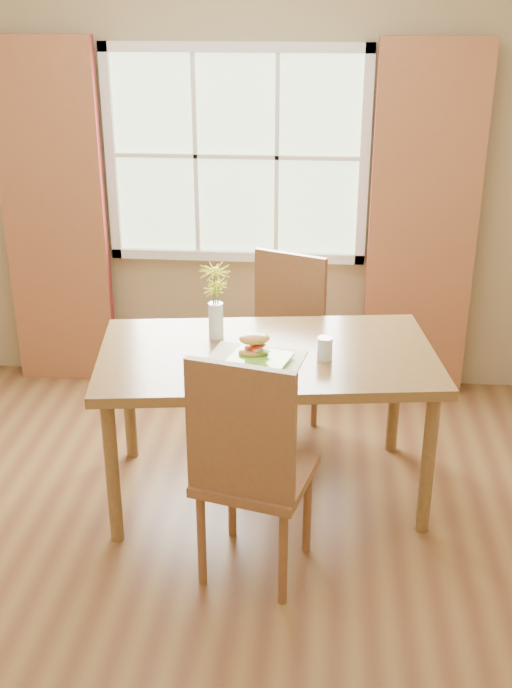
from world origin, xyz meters
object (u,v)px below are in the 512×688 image
object	(u,v)px
dining_table	(267,367)
water_glass	(325,349)
chair_far	(282,337)
croissant_sandwich	(254,345)
flower_vase	(215,295)
chair_near	(248,464)

from	to	relation	value
dining_table	water_glass	size ratio (longest dim) A/B	15.65
dining_table	chair_far	world-z (taller)	chair_far
croissant_sandwich	flower_vase	world-z (taller)	flower_vase
chair_far	water_glass	bearing A→B (deg)	-49.93
chair_near	chair_far	bearing A→B (deg)	101.87
chair_far	dining_table	bearing A→B (deg)	-70.56
flower_vase	dining_table	bearing A→B (deg)	-29.29
dining_table	chair_far	bearing A→B (deg)	79.46
dining_table	water_glass	world-z (taller)	water_glass
croissant_sandwich	chair_near	bearing A→B (deg)	-99.90
chair_near	water_glass	world-z (taller)	chair_near
dining_table	chair_near	world-z (taller)	chair_near
dining_table	chair_near	bearing A→B (deg)	-99.59
chair_near	water_glass	bearing A→B (deg)	79.27
chair_near	croissant_sandwich	xyz separation A→B (m)	(-0.03, 0.62, 0.27)
chair_near	flower_vase	world-z (taller)	flower_vase
dining_table	flower_vase	world-z (taller)	flower_vase
chair_near	croissant_sandwich	world-z (taller)	chair_near
croissant_sandwich	water_glass	world-z (taller)	croissant_sandwich
dining_table	flower_vase	distance (m)	0.44
chair_near	flower_vase	distance (m)	1.00
dining_table	flower_vase	bearing A→B (deg)	143.00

